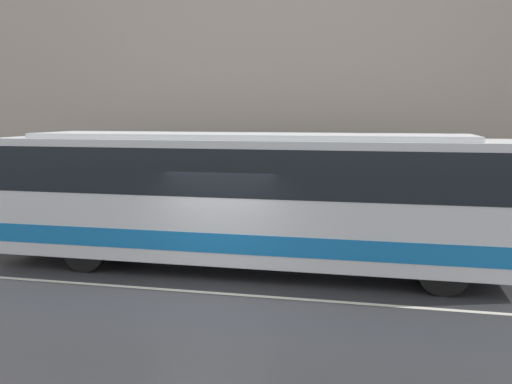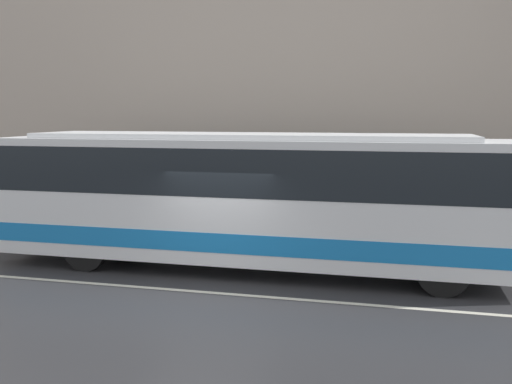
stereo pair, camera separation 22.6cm
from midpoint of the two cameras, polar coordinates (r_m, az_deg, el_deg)
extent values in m
plane|color=#2D2D30|center=(12.38, -5.21, -10.00)|extent=(60.00, 60.00, 0.00)
cube|color=gray|center=(17.17, 0.14, -4.70)|extent=(60.00, 2.31, 0.13)
cube|color=#B7A899|center=(18.07, 1.08, 10.65)|extent=(60.00, 0.30, 9.36)
cube|color=#2D2B28|center=(18.07, 0.94, -0.51)|extent=(60.00, 0.06, 2.34)
cube|color=beige|center=(12.38, -5.21, -9.99)|extent=(54.00, 0.14, 0.01)
cube|color=white|center=(13.81, -1.50, -0.55)|extent=(12.28, 2.49, 2.85)
cube|color=#1972BF|center=(13.96, -1.49, -4.11)|extent=(12.22, 2.51, 0.45)
cube|color=black|center=(13.72, -1.51, 2.35)|extent=(11.91, 2.51, 1.08)
cube|color=white|center=(13.67, -1.52, 5.62)|extent=(10.44, 2.11, 0.12)
cylinder|color=black|center=(12.62, 17.78, -7.42)|extent=(1.09, 0.28, 1.09)
cylinder|color=black|center=(14.72, 17.08, -5.24)|extent=(1.09, 0.28, 1.09)
cylinder|color=black|center=(14.45, -17.17, -5.48)|extent=(1.09, 0.28, 1.09)
cylinder|color=black|center=(16.32, -13.37, -3.85)|extent=(1.09, 0.28, 1.09)
camera|label=1|loc=(0.11, -90.47, -0.06)|focal=40.00mm
camera|label=2|loc=(0.11, 89.53, 0.06)|focal=40.00mm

